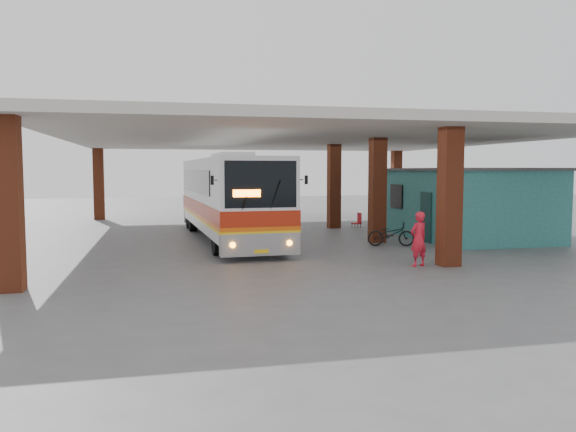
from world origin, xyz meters
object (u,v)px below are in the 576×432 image
Objects in this scene: motorcycle at (391,234)px; red_chair at (358,221)px; pedestrian at (419,239)px; coach_bus at (228,197)px.

motorcycle is 2.36× the size of red_chair.
pedestrian is at bearing -108.26° from red_chair.
motorcycle is at bearing -33.22° from coach_bus.
red_chair is at bearing 6.37° from motorcycle.
motorcycle is at bearing -106.94° from red_chair.
motorcycle is 4.74m from pedestrian.
red_chair is (1.21, 7.17, -0.12)m from motorcycle.
red_chair is at bearing 23.67° from coach_bus.
pedestrian reaches higher than red_chair.
pedestrian is (-1.06, -4.61, 0.38)m from motorcycle.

